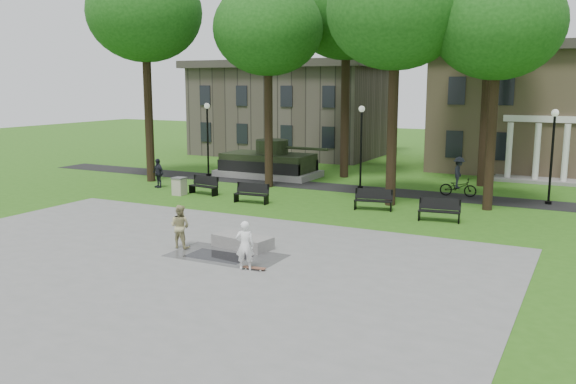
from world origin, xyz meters
name	(u,v)px	position (x,y,z in m)	size (l,w,h in m)	color
ground	(240,234)	(0.00, 0.00, 0.00)	(120.00, 120.00, 0.00)	#295814
plaza	(161,267)	(0.00, -5.00, 0.01)	(22.00, 16.00, 0.02)	gray
footpath	(350,189)	(0.00, 12.00, 0.01)	(44.00, 2.60, 0.01)	black
building_right	(561,107)	(10.00, 26.00, 4.34)	(17.00, 12.00, 8.60)	#9E8460
building_left	(293,112)	(-11.00, 26.50, 3.60)	(15.00, 10.00, 7.20)	#4C443D
tree_0	(145,14)	(-12.00, 9.00, 10.03)	(6.80, 6.80, 12.97)	black
tree_1	(268,29)	(-4.50, 10.50, 8.95)	(6.20, 6.20, 11.63)	black
tree_2	(396,11)	(3.50, 8.50, 9.32)	(6.60, 6.60, 12.16)	black
tree_3	(498,25)	(8.00, 9.50, 8.60)	(6.00, 6.00, 11.19)	black
tree_4	(347,11)	(-2.00, 16.00, 10.39)	(7.20, 7.20, 13.50)	black
tree_5	(490,17)	(6.50, 16.50, 9.67)	(6.40, 6.40, 12.44)	black
lamp_left	(208,133)	(-10.00, 12.30, 2.79)	(0.36, 0.36, 4.73)	black
lamp_mid	(361,140)	(0.50, 12.30, 2.79)	(0.36, 0.36, 4.73)	black
lamp_right	(552,149)	(10.50, 12.30, 2.79)	(0.36, 0.36, 4.73)	black
tank_monument	(269,163)	(-6.46, 14.00, 0.86)	(7.45, 3.40, 2.40)	gray
puddle	(218,256)	(1.02, -3.13, 0.02)	(2.20, 1.20, 0.00)	black
concrete_block	(243,242)	(1.19, -1.77, 0.24)	(2.20, 1.00, 0.45)	gray
skateboard	(254,269)	(2.92, -3.90, 0.06)	(0.78, 0.20, 0.07)	brown
skateboarder	(245,246)	(2.67, -4.06, 0.83)	(0.59, 0.39, 1.62)	white
friend_watching	(180,226)	(-0.84, -2.81, 0.82)	(0.78, 0.61, 1.60)	tan
pedestrian_walker	(158,173)	(-10.07, 7.31, 0.85)	(1.00, 0.41, 1.70)	black
cyclist	(458,180)	(6.00, 12.44, 0.87)	(1.97, 1.13, 2.12)	black
park_bench_0	(204,185)	(-6.44, 6.73, 0.52)	(1.85, 0.81, 1.00)	black
park_bench_1	(252,193)	(-2.88, 5.81, 0.52)	(1.82, 0.62, 1.00)	black
park_bench_2	(374,199)	(3.17, 6.98, 0.52)	(1.85, 0.87, 1.00)	black
park_bench_3	(440,210)	(6.56, 5.97, 0.52)	(1.84, 0.76, 1.00)	black
trash_bin	(179,186)	(-7.52, 5.94, 0.49)	(0.67, 0.67, 0.96)	beige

